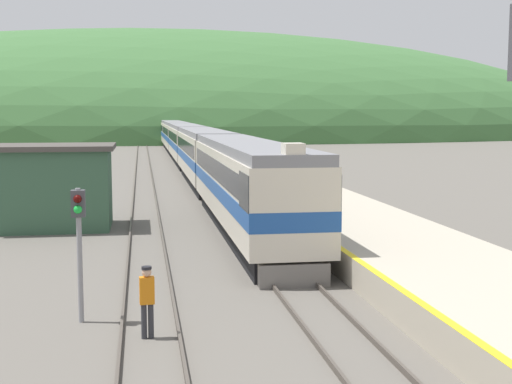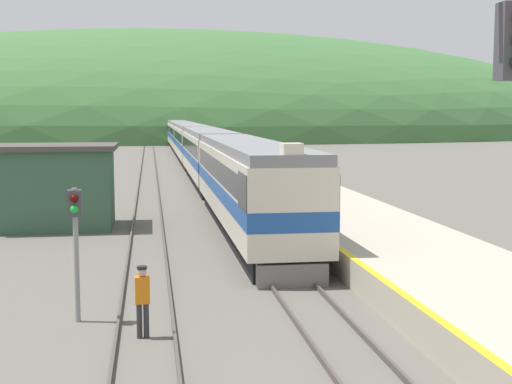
{
  "view_description": "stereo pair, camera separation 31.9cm",
  "coord_description": "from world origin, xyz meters",
  "px_view_note": "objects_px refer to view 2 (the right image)",
  "views": [
    {
      "loc": [
        -4.78,
        -7.28,
        5.61
      ],
      "look_at": [
        -0.4,
        19.93,
        2.51
      ],
      "focal_mm": 50.0,
      "sensor_mm": 36.0,
      "label": 1
    },
    {
      "loc": [
        -4.46,
        -7.33,
        5.61
      ],
      "look_at": [
        -0.4,
        19.93,
        2.51
      ],
      "focal_mm": 50.0,
      "sensor_mm": 36.0,
      "label": 2
    }
  ],
  "objects_px": {
    "track_worker": "(142,297)",
    "carriage_fourth": "(182,136)",
    "carriage_third": "(191,143)",
    "carriage_fifth": "(176,132)",
    "carriage_second": "(208,155)",
    "signal_post_siding": "(75,226)",
    "express_train_lead_car": "(248,183)"
  },
  "relations": [
    {
      "from": "express_train_lead_car",
      "to": "carriage_fifth",
      "type": "height_order",
      "value": "express_train_lead_car"
    },
    {
      "from": "carriage_third",
      "to": "carriage_fifth",
      "type": "xyz_separation_m",
      "value": [
        0.0,
        44.57,
        0.0
      ]
    },
    {
      "from": "express_train_lead_car",
      "to": "carriage_second",
      "type": "height_order",
      "value": "express_train_lead_car"
    },
    {
      "from": "track_worker",
      "to": "signal_post_siding",
      "type": "bearing_deg",
      "value": 136.56
    },
    {
      "from": "express_train_lead_car",
      "to": "carriage_fifth",
      "type": "relative_size",
      "value": 1.02
    },
    {
      "from": "carriage_second",
      "to": "signal_post_siding",
      "type": "distance_m",
      "value": 36.6
    },
    {
      "from": "express_train_lead_car",
      "to": "carriage_second",
      "type": "distance_m",
      "value": 22.7
    },
    {
      "from": "carriage_third",
      "to": "carriage_fifth",
      "type": "relative_size",
      "value": 1.0
    },
    {
      "from": "signal_post_siding",
      "to": "express_train_lead_car",
      "type": "bearing_deg",
      "value": 64.18
    },
    {
      "from": "carriage_third",
      "to": "carriage_fourth",
      "type": "relative_size",
      "value": 1.0
    },
    {
      "from": "carriage_fourth",
      "to": "signal_post_siding",
      "type": "bearing_deg",
      "value": -94.58
    },
    {
      "from": "track_worker",
      "to": "carriage_fourth",
      "type": "bearing_deg",
      "value": 86.72
    },
    {
      "from": "carriage_third",
      "to": "signal_post_siding",
      "type": "relative_size",
      "value": 5.92
    },
    {
      "from": "carriage_fifth",
      "to": "carriage_third",
      "type": "bearing_deg",
      "value": -90.0
    },
    {
      "from": "carriage_second",
      "to": "carriage_fifth",
      "type": "relative_size",
      "value": 1.0
    },
    {
      "from": "carriage_second",
      "to": "track_worker",
      "type": "relative_size",
      "value": 11.73
    },
    {
      "from": "express_train_lead_car",
      "to": "signal_post_siding",
      "type": "height_order",
      "value": "express_train_lead_car"
    },
    {
      "from": "carriage_fifth",
      "to": "track_worker",
      "type": "bearing_deg",
      "value": -92.58
    },
    {
      "from": "carriage_second",
      "to": "signal_post_siding",
      "type": "relative_size",
      "value": 5.92
    },
    {
      "from": "express_train_lead_car",
      "to": "signal_post_siding",
      "type": "xyz_separation_m",
      "value": [
        -6.45,
        -13.33,
        0.27
      ]
    },
    {
      "from": "signal_post_siding",
      "to": "track_worker",
      "type": "distance_m",
      "value": 2.86
    },
    {
      "from": "carriage_third",
      "to": "signal_post_siding",
      "type": "bearing_deg",
      "value": -96.31
    },
    {
      "from": "carriage_fourth",
      "to": "express_train_lead_car",
      "type": "bearing_deg",
      "value": -90.0
    },
    {
      "from": "carriage_third",
      "to": "track_worker",
      "type": "bearing_deg",
      "value": -94.49
    },
    {
      "from": "express_train_lead_car",
      "to": "carriage_third",
      "type": "height_order",
      "value": "express_train_lead_car"
    },
    {
      "from": "carriage_second",
      "to": "signal_post_siding",
      "type": "xyz_separation_m",
      "value": [
        -6.45,
        -36.03,
        0.29
      ]
    },
    {
      "from": "carriage_fourth",
      "to": "carriage_fifth",
      "type": "xyz_separation_m",
      "value": [
        0.0,
        22.29,
        0.0
      ]
    },
    {
      "from": "express_train_lead_car",
      "to": "carriage_fourth",
      "type": "distance_m",
      "value": 67.27
    },
    {
      "from": "express_train_lead_car",
      "to": "carriage_fifth",
      "type": "xyz_separation_m",
      "value": [
        0.0,
        89.55,
        -0.01
      ]
    },
    {
      "from": "carriage_third",
      "to": "carriage_fourth",
      "type": "bearing_deg",
      "value": 90.0
    },
    {
      "from": "track_worker",
      "to": "carriage_fifth",
      "type": "bearing_deg",
      "value": 87.42
    },
    {
      "from": "carriage_fifth",
      "to": "track_worker",
      "type": "xyz_separation_m",
      "value": [
        -4.71,
        -104.54,
        -1.27
      ]
    }
  ]
}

